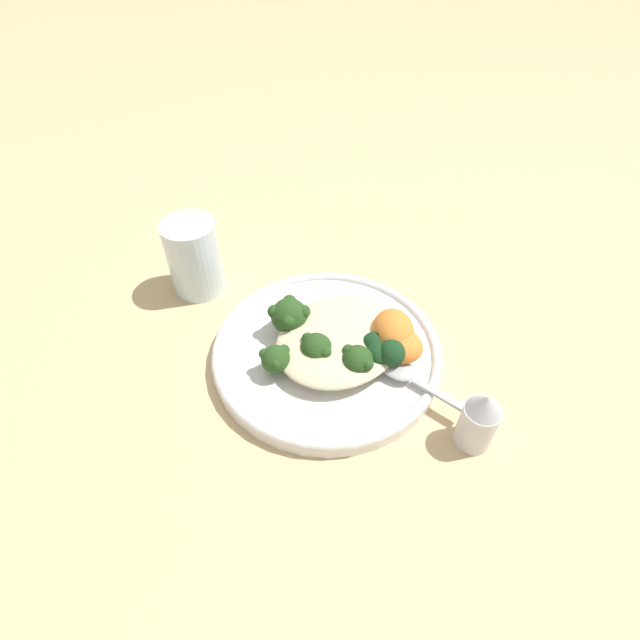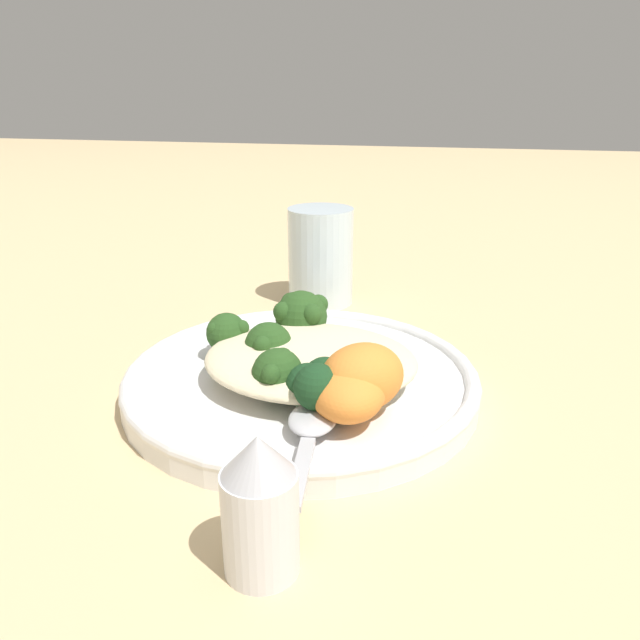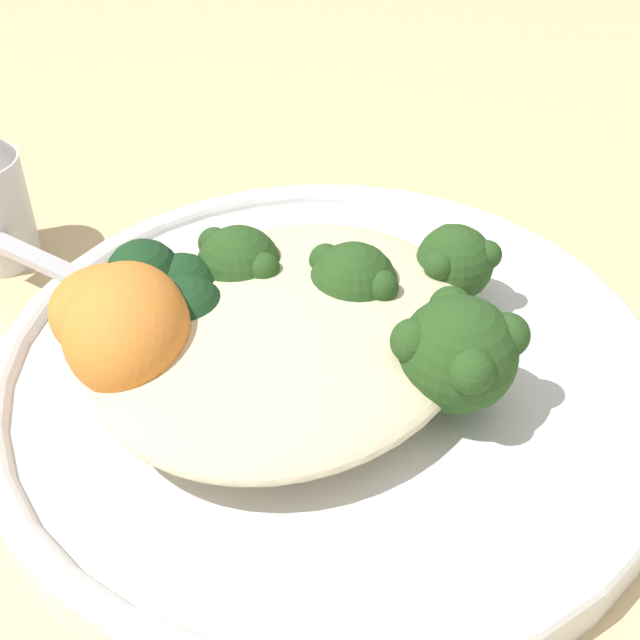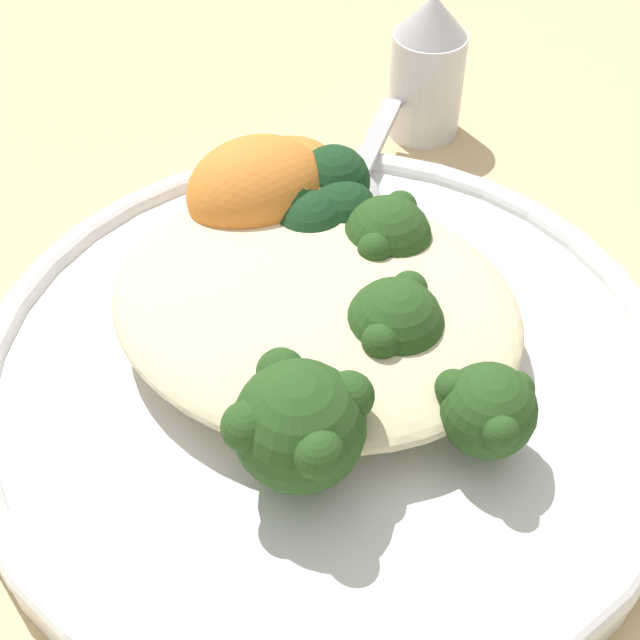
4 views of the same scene
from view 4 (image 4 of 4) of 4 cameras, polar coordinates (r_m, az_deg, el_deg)
The scene contains 12 objects.
ground_plane at distance 0.35m, azimuth -1.56°, elevation -4.86°, with size 4.00×4.00×0.00m, color #D6B784.
plate at distance 0.34m, azimuth 0.41°, elevation -3.30°, with size 0.27×0.27×0.02m.
quinoa_mound at distance 0.34m, azimuth -0.92°, elevation 1.22°, with size 0.16×0.13×0.02m, color beige.
broccoli_stalk_0 at distance 0.29m, azimuth -1.57°, elevation -6.28°, with size 0.08×0.08×0.04m.
broccoli_stalk_1 at distance 0.31m, azimuth 7.30°, elevation -4.68°, with size 0.12×0.04×0.03m.
broccoli_stalk_2 at distance 0.32m, azimuth 3.43°, elevation -0.50°, with size 0.08×0.04×0.04m.
broccoli_stalk_3 at distance 0.35m, azimuth 3.05°, elevation 4.31°, with size 0.07×0.10×0.04m.
sweet_potato_chunk_0 at distance 0.38m, azimuth -2.13°, elevation 8.38°, with size 0.06×0.05×0.03m, color orange.
sweet_potato_chunk_1 at distance 0.37m, azimuth -4.03°, elevation 8.25°, with size 0.06×0.05×0.04m, color orange.
kale_tuft at distance 0.37m, azimuth -0.44°, elevation 7.53°, with size 0.05×0.06×0.04m.
spoon at distance 0.40m, azimuth 1.93°, elevation 8.41°, with size 0.04×0.11×0.01m.
salt_shaker at distance 0.47m, azimuth 6.90°, elevation 15.74°, with size 0.04×0.04×0.08m.
Camera 4 is at (0.10, -0.20, 0.27)m, focal length 50.00 mm.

